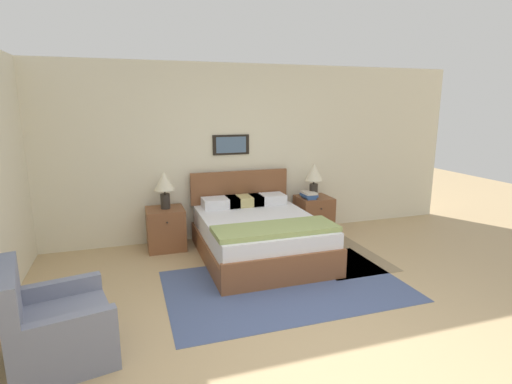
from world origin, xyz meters
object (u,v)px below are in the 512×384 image
bed (259,235)px  nightstand_near_window (166,229)px  armchair (55,328)px  table_lamp_by_door (314,175)px  nightstand_by_door (314,215)px  table_lamp_near_window (164,184)px

bed → nightstand_near_window: bearing=148.9°
armchair → bed: bearing=113.6°
table_lamp_by_door → bed: bearing=-148.4°
nightstand_by_door → table_lamp_near_window: (-2.29, 0.01, 0.64)m
bed → armchair: 2.77m
bed → table_lamp_near_window: bearing=148.3°
nightstand_by_door → table_lamp_near_window: size_ratio=1.12×
bed → table_lamp_near_window: 1.48m
nightstand_by_door → table_lamp_near_window: bearing=179.8°
nightstand_near_window → table_lamp_near_window: bearing=41.2°
nightstand_near_window → nightstand_by_door: 2.31m
armchair → nightstand_near_window: (1.10, 2.31, 0.02)m
nightstand_near_window → table_lamp_near_window: size_ratio=1.12×
armchair → table_lamp_by_door: 4.16m
bed → table_lamp_near_window: size_ratio=3.68×
nightstand_by_door → table_lamp_by_door: table_lamp_by_door is taller
bed → armchair: bed is taller
nightstand_near_window → nightstand_by_door: (2.31, 0.00, 0.00)m
bed → nightstand_by_door: bed is taller
armchair → table_lamp_by_door: size_ratio=1.78×
armchair → nightstand_near_window: size_ratio=1.60×
nightstand_near_window → nightstand_by_door: bearing=0.0°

